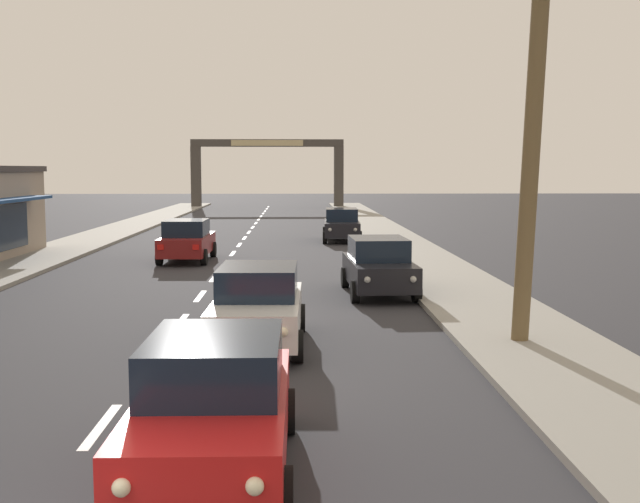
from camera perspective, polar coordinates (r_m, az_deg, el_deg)
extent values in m
cube|color=gray|center=(26.73, 8.99, -1.76)|extent=(3.20, 110.00, 0.14)
cube|color=silver|center=(11.85, -15.91, -12.32)|extent=(0.16, 2.00, 0.01)
cube|color=silver|center=(15.43, -12.42, -7.90)|extent=(0.16, 2.00, 0.01)
cube|color=silver|center=(19.10, -10.30, -5.15)|extent=(0.16, 2.00, 0.01)
cube|color=silver|center=(22.81, -8.87, -3.28)|extent=(0.16, 2.00, 0.01)
cube|color=silver|center=(26.55, -7.85, -1.94)|extent=(0.16, 2.00, 0.01)
cube|color=silver|center=(30.32, -7.08, -0.93)|extent=(0.16, 2.00, 0.01)
cube|color=silver|center=(34.09, -6.49, -0.14)|extent=(0.16, 2.00, 0.01)
cube|color=silver|center=(37.87, -6.01, 0.49)|extent=(0.16, 2.00, 0.01)
cube|color=silver|center=(41.65, -5.62, 1.01)|extent=(0.16, 2.00, 0.01)
cube|color=silver|center=(45.44, -5.29, 1.44)|extent=(0.16, 2.00, 0.01)
cube|color=silver|center=(49.24, -5.01, 1.80)|extent=(0.16, 2.00, 0.01)
cube|color=silver|center=(53.03, -4.78, 2.11)|extent=(0.16, 2.00, 0.01)
cube|color=silver|center=(56.83, -4.57, 2.38)|extent=(0.16, 2.00, 0.01)
cube|color=silver|center=(60.63, -4.39, 2.62)|extent=(0.16, 2.00, 0.01)
cube|color=silver|center=(64.43, -4.23, 2.83)|extent=(0.16, 2.00, 0.01)
cube|color=silver|center=(68.24, -4.09, 3.01)|extent=(0.16, 2.00, 0.01)
cube|color=silver|center=(72.04, -3.97, 3.18)|extent=(0.16, 2.00, 0.01)
cube|color=silver|center=(75.84, -3.85, 3.33)|extent=(0.16, 2.00, 0.01)
cube|color=red|center=(9.63, -7.85, -12.25)|extent=(1.78, 4.31, 0.72)
cube|color=black|center=(9.58, -7.82, -8.10)|extent=(1.61, 2.21, 0.64)
cylinder|color=black|center=(8.38, -2.78, -17.72)|extent=(0.22, 0.64, 0.64)
cylinder|color=black|center=(8.59, -14.91, -17.30)|extent=(0.22, 0.64, 0.64)
cylinder|color=black|center=(11.04, -2.45, -11.75)|extent=(0.22, 0.64, 0.64)
cylinder|color=black|center=(11.20, -11.49, -11.60)|extent=(0.22, 0.64, 0.64)
sphere|color=#F9EFC6|center=(7.53, -4.86, -16.95)|extent=(0.18, 0.18, 0.18)
sphere|color=#F9EFC6|center=(7.70, -14.52, -16.58)|extent=(0.18, 0.18, 0.18)
cube|color=red|center=(11.62, -3.40, -8.46)|extent=(0.24, 0.06, 0.20)
cube|color=red|center=(11.74, -9.93, -8.40)|extent=(0.24, 0.06, 0.20)
cube|color=silver|center=(16.22, -4.62, -4.64)|extent=(1.85, 4.34, 0.72)
cube|color=black|center=(16.25, -4.60, -2.19)|extent=(1.65, 2.23, 0.64)
cylinder|color=black|center=(14.87, -1.67, -7.04)|extent=(0.23, 0.64, 0.64)
cylinder|color=black|center=(15.00, -8.32, -6.98)|extent=(0.23, 0.64, 0.64)
cylinder|color=black|center=(17.64, -1.47, -4.94)|extent=(0.23, 0.64, 0.64)
cylinder|color=black|center=(17.76, -7.06, -4.91)|extent=(0.23, 0.64, 0.64)
sphere|color=#F9EFC6|center=(14.04, -2.73, -5.99)|extent=(0.18, 0.18, 0.18)
sphere|color=#F9EFC6|center=(14.15, -7.79, -5.95)|extent=(0.18, 0.18, 0.18)
cube|color=red|center=(18.29, -2.07, -3.08)|extent=(0.24, 0.07, 0.20)
cube|color=red|center=(18.38, -6.19, -3.06)|extent=(0.24, 0.07, 0.20)
cube|color=maroon|center=(31.49, -9.80, 0.53)|extent=(1.83, 4.33, 0.72)
cube|color=black|center=(31.28, -9.87, 1.74)|extent=(1.63, 2.22, 0.64)
cylinder|color=black|center=(33.06, -10.89, 0.15)|extent=(0.23, 0.64, 0.64)
cylinder|color=black|center=(32.80, -7.92, 0.15)|extent=(0.23, 0.64, 0.64)
cylinder|color=black|center=(30.29, -11.82, -0.42)|extent=(0.23, 0.64, 0.64)
cylinder|color=black|center=(30.00, -8.59, -0.41)|extent=(0.23, 0.64, 0.64)
sphere|color=#B2B2AD|center=(33.71, -10.27, 1.02)|extent=(0.18, 0.18, 0.18)
sphere|color=#B2B2AD|center=(33.53, -8.18, 1.03)|extent=(0.18, 0.18, 0.18)
cube|color=red|center=(29.47, -11.73, 0.31)|extent=(0.24, 0.06, 0.20)
cube|color=red|center=(29.25, -9.19, 0.32)|extent=(0.24, 0.06, 0.20)
cube|color=black|center=(22.82, 4.38, -1.50)|extent=(1.92, 4.36, 0.72)
cube|color=black|center=(22.89, 4.34, 0.23)|extent=(1.68, 2.26, 0.64)
cylinder|color=black|center=(21.63, 7.17, -2.92)|extent=(0.24, 0.65, 0.64)
cylinder|color=black|center=(21.38, 2.62, -2.99)|extent=(0.24, 0.65, 0.64)
cylinder|color=black|center=(24.40, 5.91, -1.88)|extent=(0.24, 0.65, 0.64)
cylinder|color=black|center=(24.17, 1.87, -1.92)|extent=(0.24, 0.65, 0.64)
sphere|color=#B2B2AD|center=(20.79, 6.92, -2.06)|extent=(0.18, 0.18, 0.18)
sphere|color=#B2B2AD|center=(20.60, 3.53, -2.10)|extent=(0.18, 0.18, 0.18)
cube|color=red|center=(25.03, 5.18, -0.60)|extent=(0.24, 0.07, 0.20)
cube|color=red|center=(24.86, 2.17, -0.63)|extent=(0.24, 0.07, 0.20)
cube|color=black|center=(39.64, 1.61, 1.76)|extent=(1.91, 4.36, 0.72)
cube|color=black|center=(39.75, 1.61, 2.75)|extent=(1.68, 2.26, 0.64)
cylinder|color=black|center=(38.29, 2.95, 1.05)|extent=(0.24, 0.65, 0.64)
cylinder|color=black|center=(38.25, 0.37, 1.06)|extent=(0.24, 0.65, 0.64)
cylinder|color=black|center=(41.11, 2.77, 1.40)|extent=(0.24, 0.65, 0.64)
cylinder|color=black|center=(41.08, 0.36, 1.41)|extent=(0.24, 0.65, 0.64)
sphere|color=#B2B2AD|center=(37.49, 2.63, 1.62)|extent=(0.18, 0.18, 0.18)
sphere|color=#B2B2AD|center=(37.46, 0.74, 1.62)|extent=(0.18, 0.18, 0.18)
cube|color=red|center=(41.81, 2.45, 2.12)|extent=(0.24, 0.07, 0.20)
cube|color=red|center=(41.78, 0.64, 2.12)|extent=(0.24, 0.07, 0.20)
cylinder|color=brown|center=(16.49, 15.53, 9.55)|extent=(0.68, 0.36, 9.51)
cube|color=#423D38|center=(75.03, -9.17, 5.45)|extent=(0.90, 0.90, 5.83)
cube|color=#423D38|center=(74.50, 1.39, 5.53)|extent=(0.90, 0.90, 5.83)
cube|color=#423D38|center=(74.49, -3.93, 8.02)|extent=(14.61, 0.60, 0.70)
cube|color=tan|center=(74.17, -3.94, 8.03)|extent=(6.86, 0.08, 0.56)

